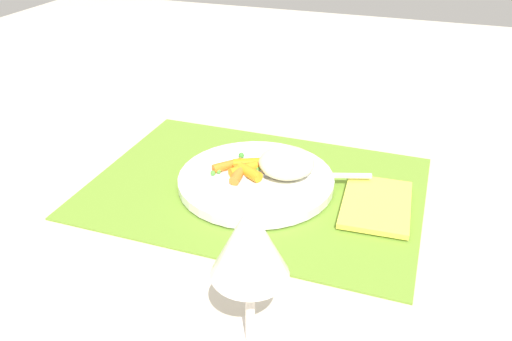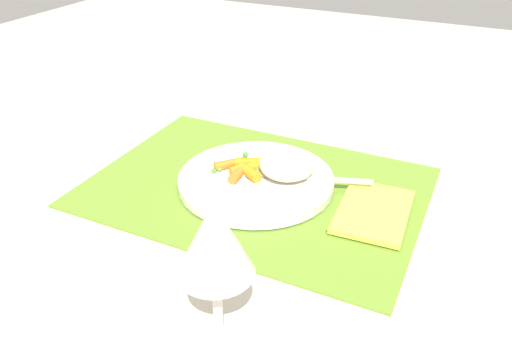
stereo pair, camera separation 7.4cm
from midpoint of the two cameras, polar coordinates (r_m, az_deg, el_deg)
ground_plane at (r=0.81m, az=-2.63°, el=-1.97°), size 2.40×2.40×0.00m
placemat at (r=0.81m, az=-2.63°, el=-1.79°), size 0.51×0.36×0.01m
plate at (r=0.80m, az=-2.65°, el=-1.15°), size 0.24×0.24×0.02m
rice_mound at (r=0.79m, az=0.72°, el=0.81°), size 0.09×0.09×0.04m
carrot_portion at (r=0.81m, az=-3.94°, el=0.18°), size 0.09×0.08×0.02m
pea_scatter at (r=0.81m, az=-4.40°, el=0.24°), size 0.07×0.08×0.01m
fork at (r=0.80m, az=0.98°, el=-0.55°), size 0.20×0.08×0.01m
wine_glass at (r=0.49m, az=-5.12°, el=-8.38°), size 0.08×0.08×0.17m
napkin at (r=0.77m, az=10.47°, el=-3.61°), size 0.10×0.15×0.01m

